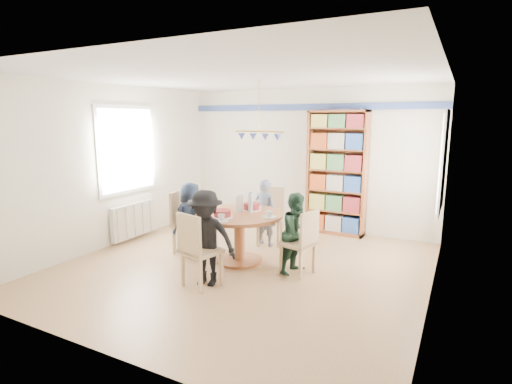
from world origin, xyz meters
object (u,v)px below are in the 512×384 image
Objects in this scene: person_near at (206,238)px; person_far at (265,212)px; person_left at (191,219)px; person_right at (297,233)px; chair_near at (196,247)px; bookshelf at (337,174)px; chair_far at (271,213)px; radiator at (134,220)px; dining_table at (239,226)px; chair_left at (184,219)px; chair_right at (303,240)px.

person_far is at bearing 80.72° from person_near.
person_right is at bearing 109.68° from person_left.
chair_near is at bearing 57.74° from person_left.
bookshelf reaches higher than chair_near.
person_near is at bearing -89.22° from chair_far.
person_left is at bearing -128.17° from chair_far.
person_left is at bearing 54.44° from person_far.
chair_near is at bearing -28.02° from radiator.
person_right is 2.23m from bookshelf.
radiator is 0.77× the size of dining_table.
person_left is 1.26m from person_near.
chair_left is at bearing 103.82° from person_right.
chair_right is at bearing 107.66° from person_left.
bookshelf reaches higher than person_right.
person_near is at bearing 97.44° from person_far.
person_left is 1.02× the size of person_right.
chair_far is at bearing 79.59° from person_near.
dining_table is 1.04m from chair_left.
person_near is at bearing 150.18° from person_right.
radiator is at bearing 25.13° from person_far.
dining_table is at bearing -111.04° from bookshelf.
bookshelf is at bearing 95.01° from chair_right.
chair_far is at bearing 22.60° from radiator.
radiator is at bearing 174.04° from chair_left.
dining_table is 0.92m from person_far.
chair_near is at bearing -121.73° from person_near.
chair_near is (1.02, -1.06, -0.01)m from chair_left.
chair_left reaches higher than chair_near.
chair_right is 0.14m from person_right.
chair_near is (-1.04, -1.01, 0.03)m from chair_right.
person_near is (0.05, 0.14, 0.09)m from chair_near.
chair_right is 1.52m from chair_far.
person_left is at bearing -14.30° from chair_left.
chair_far is 0.43× the size of bookshelf.
chair_left is 2.92m from bookshelf.
chair_left reaches higher than chair_right.
chair_far is at bearing -97.35° from person_far.
chair_near reaches higher than dining_table.
bookshelf reaches higher than radiator.
person_far is at bearing -124.51° from bookshelf.
person_left is at bearing -127.53° from bookshelf.
dining_table is 1.14× the size of person_right.
chair_right is (2.07, -0.05, -0.04)m from chair_left.
chair_far is 1.40m from person_right.
bookshelf is (0.85, 3.23, 0.59)m from chair_near.
person_near reaches higher than dining_table.
chair_right is 0.94× the size of chair_far.
bookshelf is (1.87, 2.17, 0.58)m from chair_left.
person_right is at bearing 149.41° from chair_right.
person_near reaches higher than chair_near.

